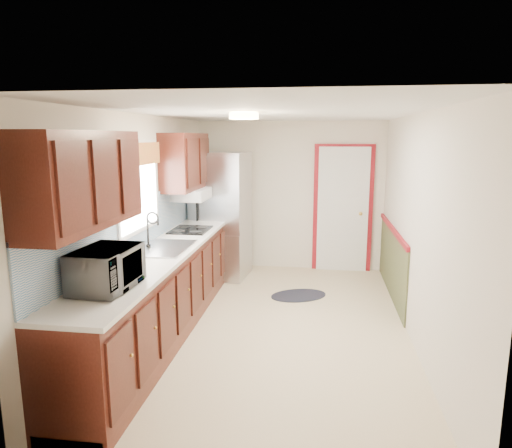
% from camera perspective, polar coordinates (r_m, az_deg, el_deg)
% --- Properties ---
extents(room_shell, '(3.20, 5.20, 2.52)m').
position_cam_1_polar(room_shell, '(5.01, 2.32, -0.12)').
color(room_shell, beige).
rests_on(room_shell, ground).
extents(kitchen_run, '(0.63, 4.00, 2.20)m').
position_cam_1_polar(kitchen_run, '(5.09, -12.07, -4.68)').
color(kitchen_run, '#3A130D').
rests_on(kitchen_run, ground).
extents(back_wall_trim, '(1.12, 2.30, 2.08)m').
position_cam_1_polar(back_wall_trim, '(7.23, 11.97, 0.56)').
color(back_wall_trim, maroon).
rests_on(back_wall_trim, ground).
extents(ceiling_fixture, '(0.30, 0.30, 0.06)m').
position_cam_1_polar(ceiling_fixture, '(4.76, -1.52, 13.34)').
color(ceiling_fixture, '#FFD88C').
rests_on(ceiling_fixture, room_shell).
extents(microwave, '(0.36, 0.62, 0.41)m').
position_cam_1_polar(microwave, '(3.87, -18.23, -4.81)').
color(microwave, white).
rests_on(microwave, kitchen_run).
extents(refrigerator, '(0.86, 0.83, 1.92)m').
position_cam_1_polar(refrigerator, '(7.04, -4.40, 1.09)').
color(refrigerator, '#B7B7BC').
rests_on(refrigerator, ground).
extents(rug, '(0.92, 0.78, 0.01)m').
position_cam_1_polar(rug, '(6.37, 5.34, -8.88)').
color(rug, black).
rests_on(rug, ground).
extents(cooktop, '(0.48, 0.57, 0.02)m').
position_cam_1_polar(cooktop, '(6.05, -8.21, -0.73)').
color(cooktop, black).
rests_on(cooktop, kitchen_run).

